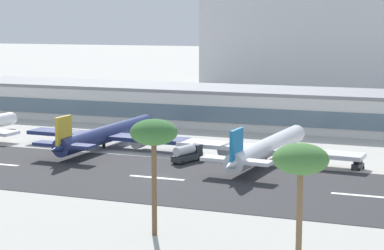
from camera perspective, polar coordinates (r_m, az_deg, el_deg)
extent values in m
plane|color=#B2AFA8|center=(141.85, -2.77, -4.33)|extent=(1400.00, 1400.00, 0.00)
cube|color=#2D2D30|center=(141.12, -2.90, -4.39)|extent=(800.00, 38.86, 0.08)
cube|color=white|center=(141.13, -2.92, -4.37)|extent=(12.00, 1.20, 0.01)
cube|color=white|center=(130.59, 14.02, -5.68)|extent=(12.00, 1.20, 0.01)
cube|color=silver|center=(212.32, 4.65, 1.38)|extent=(194.12, 25.97, 10.34)
cube|color=slate|center=(199.91, 3.61, 0.79)|extent=(188.29, 0.30, 4.65)
cube|color=gray|center=(211.69, 4.67, 2.90)|extent=(196.06, 26.23, 1.00)
cube|color=#BCBCC1|center=(322.36, 10.32, 6.90)|extent=(103.78, 31.70, 46.05)
sphere|color=white|center=(212.15, -14.70, 0.52)|extent=(3.66, 3.66, 3.66)
cylinder|color=navy|center=(176.36, -6.94, -0.71)|extent=(5.75, 43.91, 4.38)
sphere|color=navy|center=(195.48, -3.79, 0.24)|extent=(4.16, 4.16, 4.16)
cone|color=navy|center=(157.96, -10.85, -1.89)|extent=(4.19, 8.00, 3.94)
cube|color=navy|center=(175.68, -7.08, -0.89)|extent=(43.86, 7.94, 0.96)
cylinder|color=gray|center=(171.22, -4.21, -1.36)|extent=(3.04, 6.22, 2.85)
cylinder|color=gray|center=(180.81, -9.79, -0.93)|extent=(3.04, 6.22, 2.85)
cube|color=navy|center=(159.32, -10.51, -1.63)|extent=(14.96, 4.08, 0.77)
cube|color=gold|center=(158.82, -10.54, -0.54)|extent=(0.89, 5.93, 7.01)
cylinder|color=black|center=(174.96, -7.28, -1.72)|extent=(0.79, 0.79, 1.20)
cylinder|color=silver|center=(158.18, 6.34, -1.80)|extent=(7.89, 43.02, 4.28)
sphere|color=silver|center=(178.24, 8.62, -0.67)|extent=(4.07, 4.07, 4.07)
cone|color=silver|center=(138.51, 3.41, -3.25)|extent=(4.49, 8.00, 3.85)
cube|color=silver|center=(157.46, 6.24, -2.01)|extent=(43.69, 10.06, 0.94)
cylinder|color=gray|center=(154.72, 9.64, -2.55)|extent=(3.28, 6.21, 2.78)
cylinder|color=gray|center=(161.01, 2.96, -2.00)|extent=(3.28, 6.21, 2.78)
cube|color=silver|center=(139.98, 3.68, -2.95)|extent=(14.97, 4.76, 0.75)
cube|color=#1975B2|center=(139.41, 3.69, -1.74)|extent=(1.17, 5.82, 6.85)
cylinder|color=black|center=(156.71, 6.07, -2.91)|extent=(0.77, 0.77, 1.18)
cube|color=#2D3338|center=(156.54, -0.40, -2.67)|extent=(4.99, 8.89, 1.40)
cylinder|color=silver|center=(155.42, -0.63, -2.09)|extent=(3.71, 6.14, 2.10)
cube|color=#2D3338|center=(158.74, 0.32, -1.92)|extent=(2.89, 2.66, 1.80)
cylinder|color=black|center=(158.20, 0.64, -2.80)|extent=(0.53, 0.94, 0.90)
cylinder|color=black|center=(159.76, -0.10, -2.69)|extent=(0.53, 0.94, 0.90)
cylinder|color=black|center=(153.60, -0.70, -3.15)|extent=(0.53, 0.94, 0.90)
cylinder|color=black|center=(155.20, -1.46, -3.03)|extent=(0.53, 0.94, 0.90)
cube|color=#2D3338|center=(153.07, 13.52, -3.30)|extent=(2.45, 3.52, 1.00)
cube|color=black|center=(152.88, 13.53, -2.95)|extent=(1.78, 2.21, 0.90)
cylinder|color=black|center=(152.49, 13.06, -3.52)|extent=(0.44, 0.66, 0.60)
cylinder|color=black|center=(151.85, 13.61, -3.59)|extent=(0.44, 0.66, 0.60)
cylinder|color=black|center=(154.49, 13.41, -3.38)|extent=(0.44, 0.66, 0.60)
cylinder|color=black|center=(153.87, 13.95, -3.44)|extent=(0.44, 0.66, 0.60)
cylinder|color=brown|center=(86.43, 8.84, -7.71)|extent=(0.76, 0.76, 15.16)
ellipsoid|color=#427538|center=(84.63, 8.96, -2.78)|extent=(6.86, 6.86, 3.78)
cylinder|color=brown|center=(102.63, -3.13, -4.89)|extent=(0.78, 0.78, 15.58)
ellipsoid|color=#386B33|center=(101.10, -3.17, -0.59)|extent=(7.01, 7.01, 3.85)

